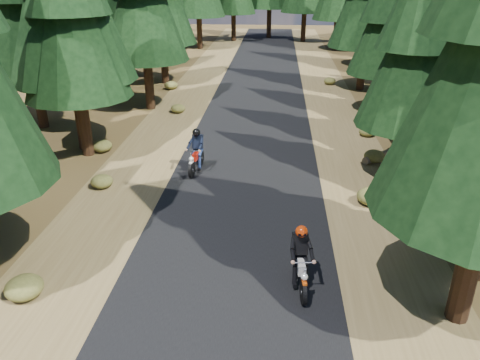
# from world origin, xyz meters

# --- Properties ---
(ground) EXTENTS (120.00, 120.00, 0.00)m
(ground) POSITION_xyz_m (0.00, 0.00, 0.00)
(ground) COLOR #423217
(ground) RESTS_ON ground
(road) EXTENTS (6.00, 100.00, 0.01)m
(road) POSITION_xyz_m (0.00, 5.00, 0.01)
(road) COLOR black
(road) RESTS_ON ground
(shoulder_l) EXTENTS (3.20, 100.00, 0.01)m
(shoulder_l) POSITION_xyz_m (-4.60, 5.00, 0.00)
(shoulder_l) COLOR brown
(shoulder_l) RESTS_ON ground
(shoulder_r) EXTENTS (3.20, 100.00, 0.01)m
(shoulder_r) POSITION_xyz_m (4.60, 5.00, 0.00)
(shoulder_r) COLOR brown
(shoulder_r) RESTS_ON ground
(log_near) EXTENTS (4.51, 4.25, 0.32)m
(log_near) POSITION_xyz_m (7.19, 7.94, 0.16)
(log_near) COLOR #4C4233
(log_near) RESTS_ON ground
(log_far) EXTENTS (4.11, 1.81, 0.24)m
(log_far) POSITION_xyz_m (8.11, 2.77, 0.12)
(log_far) COLOR #4C4233
(log_far) RESTS_ON ground
(understory_shrubs) EXTENTS (14.35, 29.76, 0.60)m
(understory_shrubs) POSITION_xyz_m (0.48, 6.94, 0.27)
(understory_shrubs) COLOR #474C1E
(understory_shrubs) RESTS_ON ground
(rider_lead) EXTENTS (0.78, 2.02, 1.75)m
(rider_lead) POSITION_xyz_m (1.91, -2.82, 0.59)
(rider_lead) COLOR beige
(rider_lead) RESTS_ON road
(rider_follow) EXTENTS (0.85, 2.08, 1.80)m
(rider_follow) POSITION_xyz_m (-2.06, 4.63, 0.61)
(rider_follow) COLOR #9D170A
(rider_follow) RESTS_ON road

